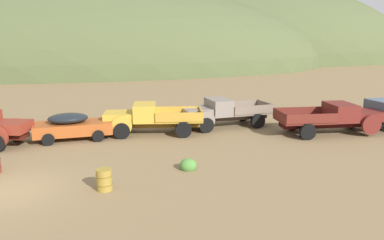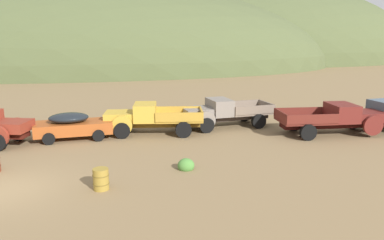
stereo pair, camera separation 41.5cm
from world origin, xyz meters
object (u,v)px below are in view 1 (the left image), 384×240
truck_oxblood (338,117)px  oil_drum_by_truck (104,180)px  truck_faded_yellow (146,118)px  car_oxide_orange (76,126)px  truck_primer_gray (220,112)px

truck_oxblood → oil_drum_by_truck: 15.28m
truck_faded_yellow → oil_drum_by_truck: truck_faded_yellow is taller
truck_faded_yellow → oil_drum_by_truck: size_ratio=6.97×
truck_faded_yellow → oil_drum_by_truck: (-1.59, -8.59, -0.56)m
car_oxide_orange → oil_drum_by_truck: size_ratio=5.59×
truck_primer_gray → oil_drum_by_truck: size_ratio=7.24×
truck_faded_yellow → oil_drum_by_truck: 8.75m
truck_faded_yellow → truck_primer_gray: size_ratio=0.96×
car_oxide_orange → truck_faded_yellow: 4.16m
car_oxide_orange → truck_primer_gray: (8.89, 2.02, 0.18)m
car_oxide_orange → oil_drum_by_truck: (2.49, -7.82, -0.38)m
car_oxide_orange → truck_oxblood: 15.85m
truck_primer_gray → oil_drum_by_truck: bearing=44.0°
truck_primer_gray → car_oxide_orange: bearing=-0.1°
car_oxide_orange → truck_oxblood: (15.84, -0.40, 0.20)m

